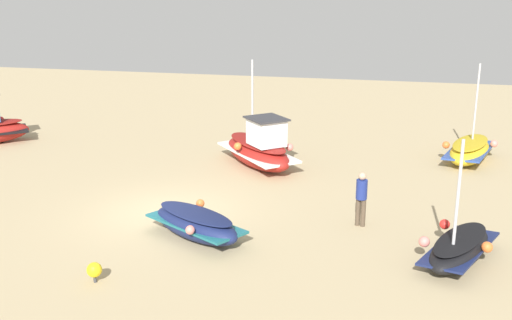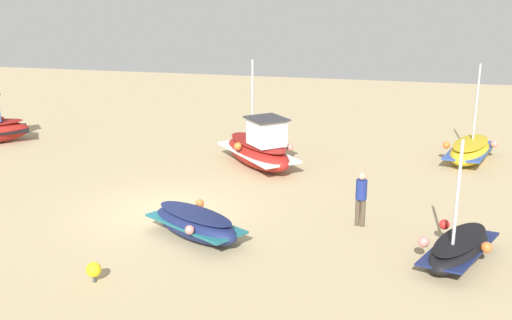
{
  "view_description": "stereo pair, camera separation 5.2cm",
  "coord_description": "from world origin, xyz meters",
  "px_view_note": "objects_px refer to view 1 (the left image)",
  "views": [
    {
      "loc": [
        -6.62,
        16.47,
        6.85
      ],
      "look_at": [
        -1.98,
        -3.23,
        0.9
      ],
      "focal_mm": 43.18,
      "sensor_mm": 36.0,
      "label": 1
    },
    {
      "loc": [
        -6.67,
        16.46,
        6.85
      ],
      "look_at": [
        -1.98,
        -3.23,
        0.9
      ],
      "focal_mm": 43.18,
      "sensor_mm": 36.0,
      "label": 2
    }
  ],
  "objects_px": {
    "fishing_boat_3": "(470,150)",
    "mooring_buoy_0": "(94,270)",
    "fishing_boat_2": "(196,224)",
    "fishing_boat_4": "(459,248)",
    "person_walking": "(361,195)",
    "fishing_boat_0": "(259,149)"
  },
  "relations": [
    {
      "from": "fishing_boat_4",
      "to": "fishing_boat_0",
      "type": "bearing_deg",
      "value": 67.78
    },
    {
      "from": "person_walking",
      "to": "mooring_buoy_0",
      "type": "bearing_deg",
      "value": -34.26
    },
    {
      "from": "fishing_boat_0",
      "to": "fishing_boat_2",
      "type": "xyz_separation_m",
      "value": [
        0.17,
        6.97,
        -0.27
      ]
    },
    {
      "from": "fishing_boat_0",
      "to": "fishing_boat_2",
      "type": "height_order",
      "value": "fishing_boat_0"
    },
    {
      "from": "fishing_boat_2",
      "to": "fishing_boat_4",
      "type": "bearing_deg",
      "value": -149.01
    },
    {
      "from": "fishing_boat_2",
      "to": "mooring_buoy_0",
      "type": "height_order",
      "value": "fishing_boat_2"
    },
    {
      "from": "fishing_boat_2",
      "to": "mooring_buoy_0",
      "type": "relative_size",
      "value": 6.49
    },
    {
      "from": "fishing_boat_4",
      "to": "mooring_buoy_0",
      "type": "distance_m",
      "value": 8.98
    },
    {
      "from": "fishing_boat_3",
      "to": "mooring_buoy_0",
      "type": "xyz_separation_m",
      "value": [
        9.52,
        12.6,
        -0.14
      ]
    },
    {
      "from": "fishing_boat_0",
      "to": "fishing_boat_4",
      "type": "bearing_deg",
      "value": 2.89
    },
    {
      "from": "fishing_boat_4",
      "to": "mooring_buoy_0",
      "type": "relative_size",
      "value": 6.7
    },
    {
      "from": "fishing_boat_3",
      "to": "person_walking",
      "type": "height_order",
      "value": "fishing_boat_3"
    },
    {
      "from": "fishing_boat_2",
      "to": "fishing_boat_0",
      "type": "bearing_deg",
      "value": -61.47
    },
    {
      "from": "fishing_boat_0",
      "to": "fishing_boat_3",
      "type": "distance_m",
      "value": 8.29
    },
    {
      "from": "fishing_boat_3",
      "to": "mooring_buoy_0",
      "type": "bearing_deg",
      "value": -20.46
    },
    {
      "from": "fishing_boat_3",
      "to": "mooring_buoy_0",
      "type": "height_order",
      "value": "fishing_boat_3"
    },
    {
      "from": "fishing_boat_2",
      "to": "fishing_boat_3",
      "type": "bearing_deg",
      "value": -99.99
    },
    {
      "from": "fishing_boat_0",
      "to": "fishing_boat_3",
      "type": "relative_size",
      "value": 1.06
    },
    {
      "from": "person_walking",
      "to": "mooring_buoy_0",
      "type": "xyz_separation_m",
      "value": [
        5.83,
        4.93,
        -0.62
      ]
    },
    {
      "from": "fishing_boat_4",
      "to": "fishing_boat_3",
      "type": "bearing_deg",
      "value": 16.5
    },
    {
      "from": "fishing_boat_3",
      "to": "person_walking",
      "type": "relative_size",
      "value": 2.36
    },
    {
      "from": "fishing_boat_2",
      "to": "fishing_boat_4",
      "type": "distance_m",
      "value": 6.92
    }
  ]
}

